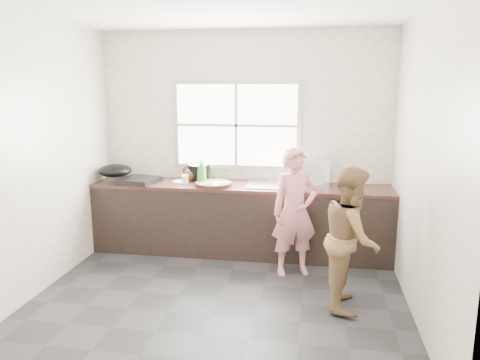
% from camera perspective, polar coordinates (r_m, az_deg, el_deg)
% --- Properties ---
extents(floor, '(3.60, 3.20, 0.01)m').
position_cam_1_polar(floor, '(4.72, -2.56, -14.20)').
color(floor, '#252528').
rests_on(floor, ground).
extents(ceiling, '(3.60, 3.20, 0.01)m').
position_cam_1_polar(ceiling, '(4.30, -2.91, 20.33)').
color(ceiling, silver).
rests_on(ceiling, wall_back).
extents(wall_back, '(3.60, 0.01, 2.70)m').
position_cam_1_polar(wall_back, '(5.87, 0.56, 4.75)').
color(wall_back, beige).
rests_on(wall_back, ground).
extents(wall_left, '(0.01, 3.20, 2.70)m').
position_cam_1_polar(wall_left, '(5.01, -23.38, 2.60)').
color(wall_left, beige).
rests_on(wall_left, ground).
extents(wall_right, '(0.01, 3.20, 2.70)m').
position_cam_1_polar(wall_right, '(4.31, 21.43, 1.45)').
color(wall_right, beige).
rests_on(wall_right, ground).
extents(wall_front, '(3.60, 0.01, 2.70)m').
position_cam_1_polar(wall_front, '(2.80, -9.64, -3.07)').
color(wall_front, silver).
rests_on(wall_front, ground).
extents(cabinet, '(3.60, 0.62, 0.82)m').
position_cam_1_polar(cabinet, '(5.76, 0.06, -4.95)').
color(cabinet, black).
rests_on(cabinet, floor).
extents(countertop, '(3.60, 0.64, 0.04)m').
position_cam_1_polar(countertop, '(5.65, 0.06, -0.77)').
color(countertop, '#361B16').
rests_on(countertop, cabinet).
extents(sink, '(0.55, 0.45, 0.02)m').
position_cam_1_polar(sink, '(5.60, 3.59, -0.64)').
color(sink, silver).
rests_on(sink, countertop).
extents(faucet, '(0.02, 0.02, 0.30)m').
position_cam_1_polar(faucet, '(5.77, 3.82, 1.18)').
color(faucet, silver).
rests_on(faucet, countertop).
extents(window_frame, '(1.60, 0.05, 1.10)m').
position_cam_1_polar(window_frame, '(5.86, -0.43, 6.70)').
color(window_frame, '#9EA0A5').
rests_on(window_frame, wall_back).
extents(window_glazing, '(1.50, 0.01, 1.00)m').
position_cam_1_polar(window_glazing, '(5.83, -0.47, 6.67)').
color(window_glazing, white).
rests_on(window_glazing, window_frame).
extents(woman, '(0.56, 0.46, 1.31)m').
position_cam_1_polar(woman, '(5.10, 6.69, -4.39)').
color(woman, '#D68086').
rests_on(woman, floor).
extents(person_side, '(0.52, 0.66, 1.33)m').
position_cam_1_polar(person_side, '(4.45, 13.41, -6.86)').
color(person_side, brown).
rests_on(person_side, floor).
extents(cutting_board, '(0.55, 0.55, 0.04)m').
position_cam_1_polar(cutting_board, '(5.58, -3.22, -0.50)').
color(cutting_board, black).
rests_on(cutting_board, countertop).
extents(cleaver, '(0.22, 0.11, 0.01)m').
position_cam_1_polar(cleaver, '(5.59, -2.30, -0.25)').
color(cleaver, silver).
rests_on(cleaver, cutting_board).
extents(bowl_mince, '(0.21, 0.21, 0.05)m').
position_cam_1_polar(bowl_mince, '(5.51, -3.75, -0.65)').
color(bowl_mince, silver).
rests_on(bowl_mince, countertop).
extents(bowl_crabs, '(0.26, 0.26, 0.06)m').
position_cam_1_polar(bowl_crabs, '(5.61, 9.21, -0.48)').
color(bowl_crabs, white).
rests_on(bowl_crabs, countertop).
extents(bowl_held, '(0.23, 0.23, 0.06)m').
position_cam_1_polar(bowl_held, '(5.37, 7.36, -0.98)').
color(bowl_held, white).
rests_on(bowl_held, countertop).
extents(black_pot, '(0.29, 0.29, 0.19)m').
position_cam_1_polar(black_pot, '(5.95, -5.18, 0.96)').
color(black_pot, black).
rests_on(black_pot, countertop).
extents(plate_food, '(0.25, 0.25, 0.02)m').
position_cam_1_polar(plate_food, '(5.83, -7.24, -0.19)').
color(plate_food, white).
rests_on(plate_food, countertop).
extents(bottle_green, '(0.13, 0.13, 0.30)m').
position_cam_1_polar(bottle_green, '(5.75, -4.69, 1.16)').
color(bottle_green, green).
rests_on(bottle_green, countertop).
extents(bottle_brown_tall, '(0.12, 0.12, 0.21)m').
position_cam_1_polar(bottle_brown_tall, '(6.00, -6.36, 1.09)').
color(bottle_brown_tall, '#4F2F13').
rests_on(bottle_brown_tall, countertop).
extents(bottle_brown_short, '(0.18, 0.18, 0.18)m').
position_cam_1_polar(bottle_brown_short, '(5.90, -6.11, 0.80)').
color(bottle_brown_short, '#422710').
rests_on(bottle_brown_short, countertop).
extents(glass_jar, '(0.09, 0.09, 0.11)m').
position_cam_1_polar(glass_jar, '(5.73, -6.72, 0.10)').
color(glass_jar, white).
rests_on(glass_jar, countertop).
extents(burner, '(0.49, 0.49, 0.06)m').
position_cam_1_polar(burner, '(5.87, -12.22, -0.04)').
color(burner, black).
rests_on(burner, countertop).
extents(wok, '(0.41, 0.41, 0.16)m').
position_cam_1_polar(wok, '(6.00, -14.99, 1.11)').
color(wok, black).
rests_on(wok, burner).
extents(dish_rack, '(0.50, 0.42, 0.32)m').
position_cam_1_polar(dish_rack, '(5.59, 8.31, 0.86)').
color(dish_rack, silver).
rests_on(dish_rack, countertop).
extents(pot_lid_left, '(0.31, 0.31, 0.01)m').
position_cam_1_polar(pot_lid_left, '(5.96, -12.26, -0.14)').
color(pot_lid_left, silver).
rests_on(pot_lid_left, countertop).
extents(pot_lid_right, '(0.32, 0.32, 0.01)m').
position_cam_1_polar(pot_lid_right, '(6.14, -10.74, 0.27)').
color(pot_lid_right, '#A6A7AC').
rests_on(pot_lid_right, countertop).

